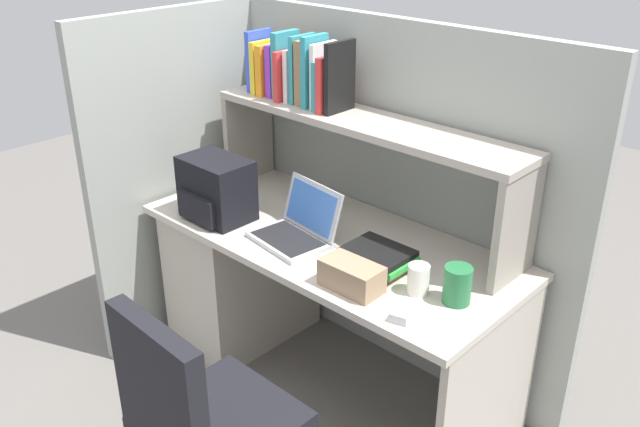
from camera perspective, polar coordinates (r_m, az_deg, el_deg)
ground_plane at (r=3.15m, az=0.64°, el=-13.78°), size 8.00×8.00×0.00m
desk at (r=3.15m, az=-4.55°, el=-4.94°), size 1.60×0.70×0.73m
cubicle_partition_rear at (r=2.99m, az=5.65°, el=1.29°), size 1.84×0.05×1.55m
cubicle_partition_left at (r=3.28m, az=-10.88°, el=3.21°), size 0.05×1.06×1.55m
overhead_hutch at (r=2.75m, az=3.60°, el=6.02°), size 1.44×0.28×0.45m
reference_books_on_shelf at (r=2.92m, az=-1.86°, el=11.78°), size 0.51×0.18×0.29m
laptop at (r=2.71m, az=-1.86°, el=-1.21°), size 0.34×0.30×0.22m
backpack at (r=2.89m, az=-8.74°, el=2.00°), size 0.30×0.23×0.26m
computer_mouse at (r=2.26m, az=7.00°, el=-8.24°), size 0.08×0.12×0.03m
paper_cup at (r=2.38m, az=8.24°, el=-5.47°), size 0.08×0.08×0.11m
tissue_box at (r=2.38m, az=2.66°, el=-5.24°), size 0.22×0.12×0.10m
snack_canister at (r=2.34m, az=11.43°, el=-5.88°), size 0.10×0.10×0.13m
desk_book_stack at (r=2.52m, az=4.89°, el=-3.69°), size 0.25×0.19×0.07m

